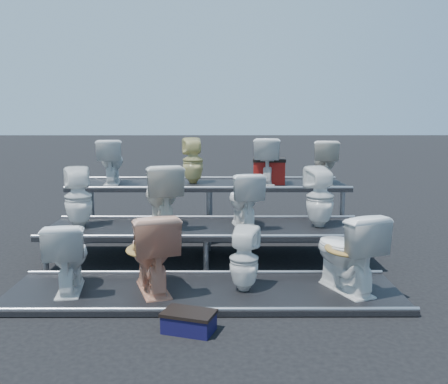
{
  "coord_description": "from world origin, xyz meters",
  "views": [
    {
      "loc": [
        0.2,
        -6.43,
        1.93
      ],
      "look_at": [
        0.22,
        0.1,
        0.91
      ],
      "focal_mm": 40.0,
      "sensor_mm": 36.0,
      "label": 1
    }
  ],
  "objects_px": {
    "toilet_2": "(244,259)",
    "toilet_9": "(193,161)",
    "toilet_8": "(111,161)",
    "toilet_1": "(152,251)",
    "toilet_10": "(268,161)",
    "toilet_7": "(320,197)",
    "step_stool": "(189,323)",
    "toilet_5": "(162,196)",
    "toilet_3": "(347,251)",
    "red_crate": "(269,172)",
    "toilet_4": "(78,197)",
    "toilet_6": "(244,200)",
    "toilet_11": "(325,162)",
    "toilet_0": "(68,256)"
  },
  "relations": [
    {
      "from": "toilet_2",
      "to": "toilet_6",
      "type": "height_order",
      "value": "toilet_6"
    },
    {
      "from": "toilet_3",
      "to": "toilet_9",
      "type": "relative_size",
      "value": 1.21
    },
    {
      "from": "toilet_5",
      "to": "toilet_7",
      "type": "bearing_deg",
      "value": 163.89
    },
    {
      "from": "toilet_8",
      "to": "toilet_1",
      "type": "bearing_deg",
      "value": 104.47
    },
    {
      "from": "toilet_4",
      "to": "toilet_8",
      "type": "bearing_deg",
      "value": -115.91
    },
    {
      "from": "toilet_2",
      "to": "toilet_4",
      "type": "distance_m",
      "value": 2.52
    },
    {
      "from": "toilet_5",
      "to": "toilet_8",
      "type": "xyz_separation_m",
      "value": [
        -0.94,
        1.3,
        0.33
      ]
    },
    {
      "from": "toilet_7",
      "to": "toilet_8",
      "type": "bearing_deg",
      "value": -39.23
    },
    {
      "from": "toilet_2",
      "to": "toilet_4",
      "type": "height_order",
      "value": "toilet_4"
    },
    {
      "from": "toilet_10",
      "to": "toilet_9",
      "type": "bearing_deg",
      "value": 9.82
    },
    {
      "from": "toilet_2",
      "to": "toilet_10",
      "type": "distance_m",
      "value": 2.77
    },
    {
      "from": "toilet_5",
      "to": "red_crate",
      "type": "xyz_separation_m",
      "value": [
        1.52,
        1.27,
        0.15
      ]
    },
    {
      "from": "toilet_10",
      "to": "red_crate",
      "type": "xyz_separation_m",
      "value": [
        0.01,
        -0.03,
        -0.18
      ]
    },
    {
      "from": "toilet_7",
      "to": "step_stool",
      "type": "height_order",
      "value": "toilet_7"
    },
    {
      "from": "toilet_1",
      "to": "toilet_6",
      "type": "xyz_separation_m",
      "value": [
        1.03,
        1.3,
        0.33
      ]
    },
    {
      "from": "toilet_10",
      "to": "toilet_11",
      "type": "distance_m",
      "value": 0.88
    },
    {
      "from": "toilet_1",
      "to": "toilet_11",
      "type": "distance_m",
      "value": 3.57
    },
    {
      "from": "red_crate",
      "to": "toilet_8",
      "type": "bearing_deg",
      "value": -176.95
    },
    {
      "from": "toilet_2",
      "to": "toilet_9",
      "type": "xyz_separation_m",
      "value": [
        -0.69,
        2.6,
        0.81
      ]
    },
    {
      "from": "toilet_8",
      "to": "toilet_9",
      "type": "height_order",
      "value": "toilet_9"
    },
    {
      "from": "toilet_5",
      "to": "step_stool",
      "type": "xyz_separation_m",
      "value": [
        0.49,
        -2.2,
        -0.8
      ]
    },
    {
      "from": "toilet_4",
      "to": "toilet_5",
      "type": "xyz_separation_m",
      "value": [
        1.09,
        0.0,
        0.02
      ]
    },
    {
      "from": "toilet_4",
      "to": "toilet_9",
      "type": "distance_m",
      "value": 1.96
    },
    {
      "from": "toilet_5",
      "to": "toilet_7",
      "type": "relative_size",
      "value": 1.05
    },
    {
      "from": "toilet_8",
      "to": "toilet_4",
      "type": "bearing_deg",
      "value": 76.99
    },
    {
      "from": "toilet_1",
      "to": "toilet_11",
      "type": "relative_size",
      "value": 1.27
    },
    {
      "from": "toilet_3",
      "to": "toilet_7",
      "type": "height_order",
      "value": "toilet_7"
    },
    {
      "from": "toilet_4",
      "to": "red_crate",
      "type": "relative_size",
      "value": 1.64
    },
    {
      "from": "toilet_10",
      "to": "step_stool",
      "type": "bearing_deg",
      "value": 83.67
    },
    {
      "from": "toilet_1",
      "to": "toilet_2",
      "type": "relative_size",
      "value": 1.25
    },
    {
      "from": "toilet_2",
      "to": "toilet_7",
      "type": "bearing_deg",
      "value": -112.79
    },
    {
      "from": "toilet_9",
      "to": "toilet_7",
      "type": "bearing_deg",
      "value": 131.45
    },
    {
      "from": "toilet_4",
      "to": "toilet_5",
      "type": "relative_size",
      "value": 0.95
    },
    {
      "from": "toilet_5",
      "to": "toilet_11",
      "type": "distance_m",
      "value": 2.74
    },
    {
      "from": "toilet_5",
      "to": "toilet_2",
      "type": "bearing_deg",
      "value": 112.09
    },
    {
      "from": "toilet_2",
      "to": "toilet_9",
      "type": "bearing_deg",
      "value": -59.1
    },
    {
      "from": "toilet_2",
      "to": "red_crate",
      "type": "xyz_separation_m",
      "value": [
        0.49,
        2.57,
        0.63
      ]
    },
    {
      "from": "toilet_2",
      "to": "toilet_9",
      "type": "relative_size",
      "value": 0.97
    },
    {
      "from": "toilet_1",
      "to": "toilet_9",
      "type": "relative_size",
      "value": 1.21
    },
    {
      "from": "toilet_7",
      "to": "toilet_10",
      "type": "distance_m",
      "value": 1.46
    },
    {
      "from": "toilet_4",
      "to": "toilet_5",
      "type": "height_order",
      "value": "toilet_5"
    },
    {
      "from": "toilet_7",
      "to": "toilet_0",
      "type": "bearing_deg",
      "value": 8.13
    },
    {
      "from": "toilet_6",
      "to": "red_crate",
      "type": "height_order",
      "value": "red_crate"
    },
    {
      "from": "toilet_3",
      "to": "toilet_7",
      "type": "xyz_separation_m",
      "value": [
        -0.04,
        1.3,
        0.37
      ]
    },
    {
      "from": "toilet_1",
      "to": "toilet_10",
      "type": "bearing_deg",
      "value": -137.83
    },
    {
      "from": "toilet_2",
      "to": "toilet_5",
      "type": "relative_size",
      "value": 0.83
    },
    {
      "from": "toilet_1",
      "to": "toilet_7",
      "type": "distance_m",
      "value": 2.44
    },
    {
      "from": "toilet_9",
      "to": "toilet_10",
      "type": "bearing_deg",
      "value": 168.27
    },
    {
      "from": "toilet_2",
      "to": "toilet_4",
      "type": "relative_size",
      "value": 0.87
    },
    {
      "from": "toilet_1",
      "to": "red_crate",
      "type": "height_order",
      "value": "red_crate"
    }
  ]
}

